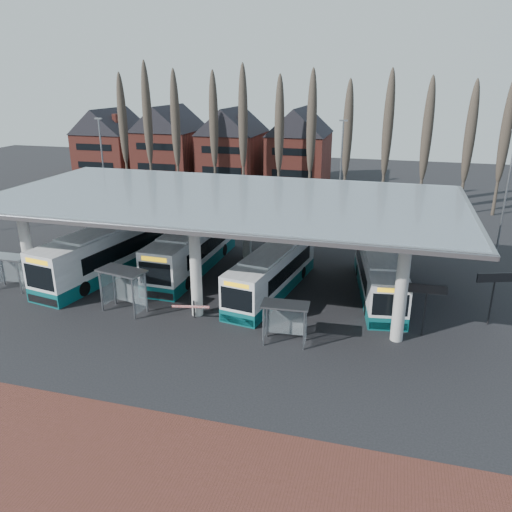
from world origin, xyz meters
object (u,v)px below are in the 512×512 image
(bus_1, at_px, (193,249))
(bus_3, at_px, (379,274))
(shelter_1, at_px, (124,281))
(shelter_0, at_px, (11,265))
(bus_0, at_px, (109,251))
(shelter_2, at_px, (286,314))
(bus_2, at_px, (273,272))

(bus_1, distance_m, bus_3, 13.99)
(bus_3, bearing_deg, shelter_1, -164.22)
(bus_1, bearing_deg, shelter_0, -145.46)
(bus_0, distance_m, bus_1, 6.27)
(shelter_1, bearing_deg, bus_0, 140.22)
(bus_3, xyz_separation_m, shelter_2, (-4.69, -8.27, 0.31))
(bus_2, bearing_deg, shelter_2, -61.76)
(shelter_0, bearing_deg, bus_0, 41.53)
(shelter_2, bearing_deg, bus_2, 105.43)
(bus_0, distance_m, shelter_2, 16.50)
(shelter_1, relative_size, shelter_2, 1.23)
(bus_0, bearing_deg, bus_1, 33.26)
(bus_0, height_order, bus_3, bus_0)
(bus_1, xyz_separation_m, bus_3, (13.95, -1.08, -0.17))
(bus_2, bearing_deg, bus_3, 21.90)
(bus_2, height_order, bus_3, bus_2)
(bus_1, relative_size, shelter_1, 3.76)
(shelter_1, bearing_deg, bus_3, 36.13)
(bus_3, height_order, shelter_0, bus_3)
(bus_0, relative_size, bus_3, 1.18)
(bus_0, bearing_deg, shelter_1, -41.62)
(bus_3, bearing_deg, shelter_2, -128.35)
(bus_3, bearing_deg, bus_1, 166.78)
(shelter_1, bearing_deg, bus_1, 92.34)
(shelter_0, height_order, shelter_2, shelter_0)
(bus_1, distance_m, shelter_1, 8.18)
(bus_1, distance_m, bus_2, 7.44)
(bus_0, relative_size, bus_1, 1.07)
(bus_3, distance_m, shelter_1, 16.79)
(bus_2, relative_size, shelter_1, 3.45)
(bus_0, xyz_separation_m, shelter_0, (-4.94, -4.48, 0.08))
(bus_1, xyz_separation_m, shelter_1, (-1.31, -8.06, 0.44))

